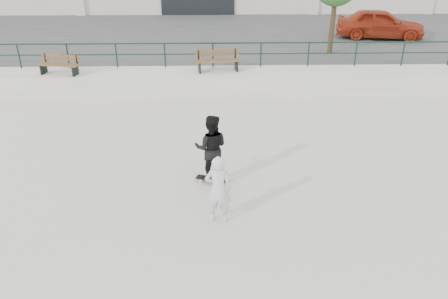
{
  "coord_description": "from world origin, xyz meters",
  "views": [
    {
      "loc": [
        1.01,
        -7.22,
        5.55
      ],
      "look_at": [
        1.24,
        2.0,
        0.97
      ],
      "focal_mm": 35.0,
      "sensor_mm": 36.0,
      "label": 1
    }
  ],
  "objects_px": {
    "bench_left": "(59,65)",
    "standing_skater": "(211,148)",
    "bench_right": "(218,61)",
    "red_car": "(380,24)",
    "skateboard": "(212,179)",
    "seated_skater": "(218,189)"
  },
  "relations": [
    {
      "from": "bench_left",
      "to": "standing_skater",
      "type": "xyz_separation_m",
      "value": [
        6.03,
        -7.75,
        0.06
      ]
    },
    {
      "from": "bench_right",
      "to": "standing_skater",
      "type": "bearing_deg",
      "value": -99.72
    },
    {
      "from": "bench_left",
      "to": "red_car",
      "type": "bearing_deg",
      "value": 34.73
    },
    {
      "from": "bench_left",
      "to": "bench_right",
      "type": "xyz_separation_m",
      "value": [
        6.29,
        0.31,
        0.04
      ]
    },
    {
      "from": "skateboard",
      "to": "bench_left",
      "type": "bearing_deg",
      "value": 145.96
    },
    {
      "from": "bench_right",
      "to": "seated_skater",
      "type": "relative_size",
      "value": 1.22
    },
    {
      "from": "red_car",
      "to": "seated_skater",
      "type": "distance_m",
      "value": 17.94
    },
    {
      "from": "skateboard",
      "to": "seated_skater",
      "type": "distance_m",
      "value": 1.77
    },
    {
      "from": "skateboard",
      "to": "standing_skater",
      "type": "bearing_deg",
      "value": 0.0
    },
    {
      "from": "bench_right",
      "to": "standing_skater",
      "type": "distance_m",
      "value": 8.06
    },
    {
      "from": "bench_right",
      "to": "skateboard",
      "type": "height_order",
      "value": "bench_right"
    },
    {
      "from": "bench_left",
      "to": "seated_skater",
      "type": "distance_m",
      "value": 11.23
    },
    {
      "from": "skateboard",
      "to": "red_car",
      "type": "bearing_deg",
      "value": 75.6
    },
    {
      "from": "skateboard",
      "to": "seated_skater",
      "type": "height_order",
      "value": "seated_skater"
    },
    {
      "from": "standing_skater",
      "to": "bench_right",
      "type": "bearing_deg",
      "value": -87.41
    },
    {
      "from": "seated_skater",
      "to": "bench_right",
      "type": "bearing_deg",
      "value": -87.5
    },
    {
      "from": "bench_right",
      "to": "standing_skater",
      "type": "height_order",
      "value": "standing_skater"
    },
    {
      "from": "bench_left",
      "to": "bench_right",
      "type": "height_order",
      "value": "bench_right"
    },
    {
      "from": "bench_left",
      "to": "skateboard",
      "type": "relative_size",
      "value": 2.12
    },
    {
      "from": "bench_right",
      "to": "skateboard",
      "type": "xyz_separation_m",
      "value": [
        -0.26,
        -8.06,
        -0.84
      ]
    },
    {
      "from": "bench_right",
      "to": "skateboard",
      "type": "distance_m",
      "value": 8.11
    },
    {
      "from": "bench_left",
      "to": "red_car",
      "type": "height_order",
      "value": "red_car"
    }
  ]
}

